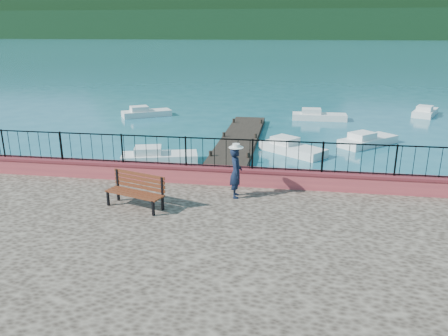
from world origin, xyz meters
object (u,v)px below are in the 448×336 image
(boat_0, at_px, (160,154))
(boat_4, at_px, (319,114))
(boat_3, at_px, (147,111))
(person, at_px, (236,173))
(boat_5, at_px, (426,110))
(boat_1, at_px, (293,146))
(boat_2, at_px, (368,138))
(park_bench, at_px, (136,198))

(boat_0, xyz_separation_m, boat_4, (8.04, 11.80, 0.00))
(boat_4, bearing_deg, boat_3, -176.53)
(person, xyz_separation_m, boat_5, (11.27, 21.67, -1.58))
(boat_1, xyz_separation_m, boat_3, (-10.69, 8.46, 0.00))
(boat_2, height_order, boat_5, same)
(boat_1, bearing_deg, person, -62.16)
(person, relative_size, boat_2, 0.43)
(boat_0, height_order, boat_3, same)
(boat_5, bearing_deg, boat_4, 134.91)
(park_bench, relative_size, boat_2, 0.52)
(person, distance_m, boat_2, 13.36)
(person, distance_m, boat_1, 9.84)
(person, bearing_deg, boat_5, -36.04)
(park_bench, relative_size, boat_4, 0.50)
(boat_5, bearing_deg, boat_1, 166.15)
(boat_3, relative_size, boat_4, 0.93)
(boat_2, bearing_deg, boat_4, 65.48)
(boat_3, distance_m, boat_5, 20.61)
(person, height_order, boat_4, person)
(boat_1, bearing_deg, boat_0, -119.70)
(boat_2, bearing_deg, person, -159.06)
(boat_3, bearing_deg, boat_2, -54.11)
(boat_5, bearing_deg, boat_0, 157.40)
(person, relative_size, boat_1, 0.44)
(boat_0, bearing_deg, boat_4, 40.54)
(boat_4, bearing_deg, park_bench, -106.94)
(boat_3, height_order, boat_5, same)
(boat_0, bearing_deg, person, -71.69)
(park_bench, xyz_separation_m, boat_5, (13.99, 22.94, -1.10))
(person, xyz_separation_m, boat_4, (3.43, 18.76, -1.58))
(person, xyz_separation_m, boat_3, (-9.02, 18.03, -1.58))
(boat_3, xyz_separation_m, boat_5, (20.29, 3.64, 0.00))
(boat_5, bearing_deg, park_bench, 173.22)
(park_bench, bearing_deg, boat_0, 121.20)
(park_bench, xyz_separation_m, boat_0, (-1.89, 8.24, -1.10))
(boat_4, bearing_deg, boat_5, 20.44)
(park_bench, relative_size, person, 1.20)
(boat_4, bearing_deg, boat_1, -100.73)
(boat_4, relative_size, boat_5, 1.16)
(boat_0, xyz_separation_m, boat_5, (15.88, 14.71, 0.00))
(boat_3, bearing_deg, boat_4, -28.39)
(boat_0, height_order, boat_2, same)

